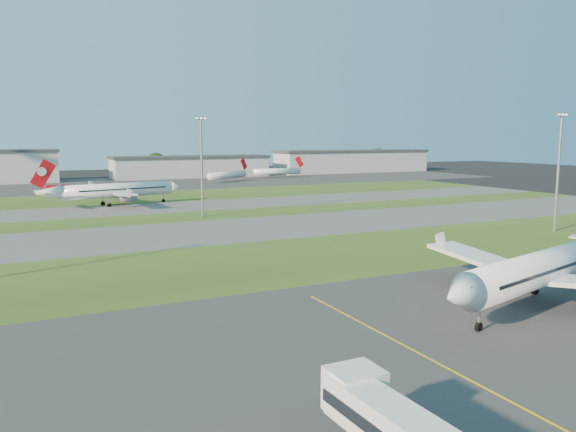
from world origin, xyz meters
TOP-DOWN VIEW (x-y plane):
  - ground at (0.00, 0.00)m, footprint 700.00×700.00m
  - apron_near at (0.00, 0.00)m, footprint 300.00×70.00m
  - grass_strip_a at (0.00, 52.00)m, footprint 300.00×34.00m
  - taxiway_a at (0.00, 85.00)m, footprint 300.00×32.00m
  - grass_strip_b at (0.00, 110.00)m, footprint 300.00×18.00m
  - taxiway_b at (0.00, 132.00)m, footprint 300.00×26.00m
  - grass_strip_c at (0.00, 165.00)m, footprint 300.00×40.00m
  - apron_far at (0.00, 225.00)m, footprint 400.00×80.00m
  - yellow_line at (5.00, 0.00)m, footprint 0.25×60.00m
  - airliner_parked at (29.34, 14.47)m, footprint 41.18×34.53m
  - airliner_taxiing at (-0.79, 143.41)m, footprint 41.45×34.86m
  - mini_jet_near at (61.32, 216.29)m, footprint 25.22×16.55m
  - mini_jet_far at (94.05, 231.40)m, footprint 28.61×3.53m
  - light_mast_centre at (15.00, 108.00)m, footprint 3.20×0.70m
  - light_mast_east at (78.00, 52.00)m, footprint 3.20×0.70m
  - hangar_east at (55.00, 255.00)m, footprint 81.60×23.00m
  - hangar_far_east at (155.00, 255.00)m, footprint 96.90×23.00m
  - tree_mid_west at (-20.00, 266.00)m, footprint 9.90×9.90m
  - tree_mid_east at (40.00, 269.00)m, footprint 11.55×11.55m
  - tree_east at (115.00, 267.00)m, footprint 10.45×10.45m
  - tree_far_east at (185.00, 271.00)m, footprint 12.65×12.65m

SIDE VIEW (x-z plane):
  - ground at x=0.00m, z-range 0.00..0.00m
  - yellow_line at x=5.00m, z-range -0.01..0.01m
  - apron_near at x=0.00m, z-range 0.00..0.01m
  - grass_strip_a at x=0.00m, z-range 0.00..0.01m
  - taxiway_a at x=0.00m, z-range 0.00..0.01m
  - grass_strip_b at x=0.00m, z-range 0.00..0.01m
  - taxiway_b at x=0.00m, z-range 0.00..0.01m
  - grass_strip_c at x=0.00m, z-range 0.00..0.01m
  - apron_far at x=0.00m, z-range 0.00..0.01m
  - mini_jet_near at x=61.32m, z-range -1.46..8.02m
  - mini_jet_far at x=94.05m, z-range -1.46..8.02m
  - airliner_taxiing at x=-0.79m, z-range -1.94..11.09m
  - airliner_parked at x=29.34m, z-range -1.95..11.15m
  - hangar_east at x=55.00m, z-range 0.04..11.24m
  - tree_mid_west at x=-20.00m, z-range 0.44..11.24m
  - tree_east at x=115.00m, z-range 0.46..11.86m
  - hangar_far_east at x=155.00m, z-range 0.04..13.24m
  - tree_mid_east at x=40.00m, z-range 0.51..13.11m
  - tree_far_east at x=185.00m, z-range 0.56..14.36m
  - light_mast_centre at x=15.00m, z-range 1.91..27.71m
  - light_mast_east at x=78.00m, z-range 1.91..27.71m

